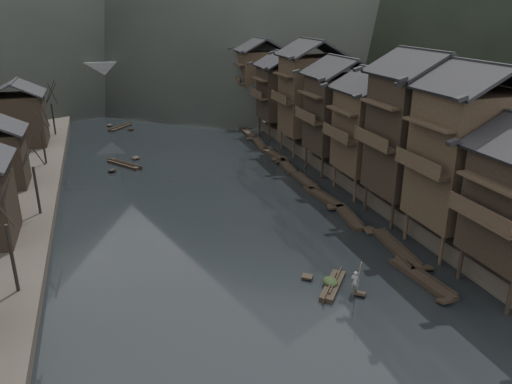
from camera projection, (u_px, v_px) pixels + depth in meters
name	position (u px, v px, depth m)	size (l,w,h in m)	color
water	(253.00, 271.00, 38.06)	(300.00, 300.00, 0.00)	black
right_bank	(382.00, 121.00, 83.34)	(40.00, 200.00, 1.80)	#2D2823
stilt_houses	(348.00, 101.00, 56.83)	(9.00, 67.60, 15.75)	black
bare_trees	(18.00, 165.00, 42.01)	(3.91, 60.97, 7.81)	black
moored_sampans	(277.00, 157.00, 65.87)	(3.03, 73.23, 0.47)	black
midriver_boats	(122.00, 144.00, 72.26)	(4.87, 26.53, 0.45)	black
stone_bridge	(148.00, 79.00, 100.57)	(40.00, 6.00, 9.00)	#4C4C4F
hero_sampan	(333.00, 285.00, 35.80)	(3.56, 4.13, 0.43)	black
cargo_heap	(331.00, 278.00, 35.72)	(1.03, 1.35, 0.62)	black
boatman	(355.00, 279.00, 34.59)	(0.59, 0.39, 1.62)	slate
bamboo_pole	(361.00, 243.00, 33.70)	(0.06, 0.06, 4.53)	#8C7A51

